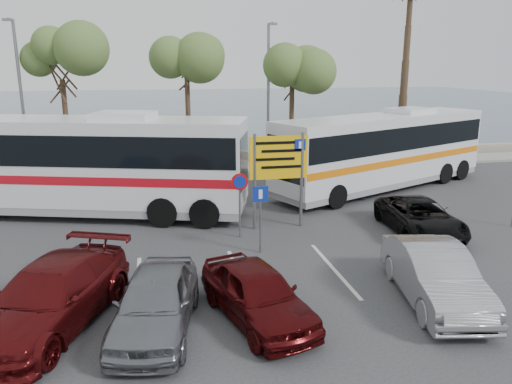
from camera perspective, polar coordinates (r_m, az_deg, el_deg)
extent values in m
plane|color=#333335|center=(15.89, 1.81, -7.90)|extent=(120.00, 120.00, 0.00)
cube|color=gray|center=(29.11, -4.60, 2.64)|extent=(44.00, 2.40, 0.15)
cube|color=gray|center=(31.01, -5.07, 3.79)|extent=(48.00, 0.80, 0.60)
plane|color=#3E5263|center=(74.60, -9.09, 9.74)|extent=(140.00, 140.00, 0.00)
cylinder|color=#382619|center=(28.84, -20.80, 6.86)|extent=(0.28, 0.28, 5.04)
cylinder|color=#382619|center=(28.51, -7.74, 8.16)|extent=(0.28, 0.28, 5.60)
cylinder|color=#382619|center=(29.56, 4.07, 8.07)|extent=(0.28, 0.28, 5.18)
cylinder|color=#382619|center=(31.99, 16.61, 12.34)|extent=(0.48, 0.48, 10.00)
cylinder|color=slate|center=(28.70, -25.18, 9.38)|extent=(0.16, 0.16, 8.00)
cylinder|color=slate|center=(28.27, -26.28, 17.27)|extent=(0.12, 0.90, 0.12)
cube|color=slate|center=(27.78, -26.53, 17.21)|extent=(0.45, 0.25, 0.12)
cylinder|color=slate|center=(28.67, 1.40, 10.73)|extent=(0.16, 0.16, 8.00)
cylinder|color=slate|center=(28.24, 1.67, 18.69)|extent=(0.12, 0.90, 0.12)
cube|color=slate|center=(27.75, 1.92, 18.66)|extent=(0.45, 0.25, 0.12)
cylinder|color=slate|center=(18.33, -0.16, 1.10)|extent=(0.12, 0.12, 3.60)
cylinder|color=slate|center=(18.77, 5.23, 1.36)|extent=(0.12, 0.12, 3.60)
cube|color=yellow|center=(18.34, 2.60, 3.97)|extent=(2.20, 0.06, 1.60)
cube|color=#0C2699|center=(18.43, 5.07, 5.40)|extent=(0.42, 0.01, 0.42)
cylinder|color=slate|center=(17.63, -1.87, -1.81)|extent=(0.07, 0.07, 2.20)
cylinder|color=#B20C0C|center=(17.36, -1.88, 1.17)|extent=(0.60, 0.03, 0.60)
cylinder|color=slate|center=(16.20, 0.49, -3.30)|extent=(0.07, 0.07, 2.20)
cube|color=#0C2699|center=(15.93, 0.51, -0.24)|extent=(0.50, 0.03, 0.50)
cube|color=silver|center=(21.34, -19.71, 3.47)|extent=(13.74, 6.64, 3.32)
cube|color=black|center=(21.24, -19.85, 5.03)|extent=(13.50, 6.60, 1.18)
cube|color=#B50D18|center=(21.44, -19.59, 2.07)|extent=(13.62, 6.63, 0.34)
cube|color=gray|center=(21.69, -19.34, -0.83)|extent=(13.61, 6.57, 0.62)
cube|color=silver|center=(21.09, -20.13, 8.25)|extent=(2.67, 2.37, 0.27)
cube|color=silver|center=(25.18, 14.35, 5.04)|extent=(12.39, 7.55, 3.05)
cube|color=black|center=(25.10, 14.42, 6.26)|extent=(12.18, 7.49, 1.09)
cube|color=orange|center=(25.26, 14.28, 3.94)|extent=(12.29, 7.53, 0.31)
cube|color=gray|center=(25.47, 14.13, 1.65)|extent=(12.26, 7.48, 0.57)
cube|color=silver|center=(24.97, 14.59, 8.77)|extent=(2.57, 2.36, 0.25)
imported|color=slate|center=(12.03, -11.39, -12.14)|extent=(2.48, 4.49, 1.45)
imported|color=#540E0F|center=(12.90, -22.34, -10.95)|extent=(3.90, 5.61, 1.51)
imported|color=#45090B|center=(12.25, 0.13, -11.50)|extent=(2.65, 4.32, 1.38)
imported|color=black|center=(19.13, 18.22, -2.71)|extent=(2.47, 4.69, 1.26)
imported|color=gray|center=(13.88, 19.73, -8.90)|extent=(2.33, 4.73, 1.49)
imported|color=#819DBB|center=(19.37, -5.99, -0.74)|extent=(0.74, 0.51, 1.97)
imported|color=#2E3345|center=(23.31, 11.99, 1.42)|extent=(0.73, 0.91, 1.79)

